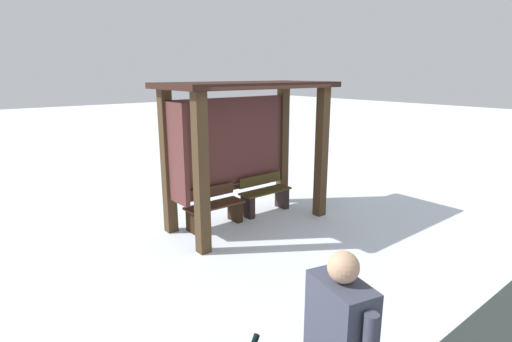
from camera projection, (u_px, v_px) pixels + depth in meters
name	position (u px, v px, depth m)	size (l,w,h in m)	color
ground_plane	(249.00, 222.00, 7.29)	(60.00, 60.00, 0.00)	white
bus_shelter	(239.00, 127.00, 6.93)	(3.05, 1.50, 2.54)	#412E1B
bench_left_inside	(214.00, 209.00, 7.05)	(1.09, 0.39, 0.70)	#452919
bench_center_inside	(265.00, 196.00, 7.77)	(1.09, 0.36, 0.73)	#443817
person_walking	(339.00, 342.00, 2.64)	(0.44, 0.67, 1.59)	#3F4354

